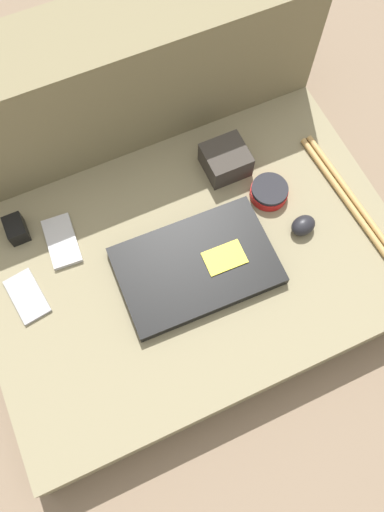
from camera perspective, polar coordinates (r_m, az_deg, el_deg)
name	(u,v)px	position (r m, az deg, el deg)	size (l,w,h in m)	color
ground_plane	(192,276)	(1.24, 0.00, -2.29)	(8.00, 8.00, 0.00)	#7A6651
couch_seat	(192,268)	(1.18, 0.00, -1.37)	(0.95, 0.64, 0.11)	#847A5B
couch_backrest	(119,94)	(1.26, -8.37, 17.84)	(0.95, 0.20, 0.42)	#756B4C
laptop	(197,266)	(1.11, 0.62, -1.09)	(0.35, 0.23, 0.03)	black
computer_mouse	(303,225)	(1.17, 12.59, 3.44)	(0.06, 0.05, 0.04)	black
speaker_puck	(269,192)	(1.20, 8.80, 7.27)	(0.09, 0.09, 0.03)	red
phone_silver	(62,241)	(1.18, -14.66, 1.66)	(0.07, 0.13, 0.01)	#B7B7BC
phone_black	(27,296)	(1.16, -18.32, -4.40)	(0.08, 0.12, 0.01)	#99999E
camera_pouch	(226,160)	(1.22, 3.86, 10.90)	(0.10, 0.10, 0.06)	#38332D
charger_brick	(16,229)	(1.20, -19.45, 2.92)	(0.04, 0.06, 0.04)	black
drumstick_pair	(350,199)	(1.25, 17.57, 6.20)	(0.05, 0.39, 0.01)	tan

